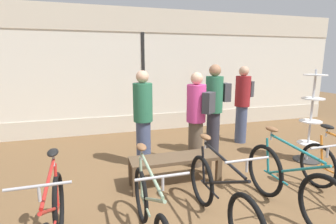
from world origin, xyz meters
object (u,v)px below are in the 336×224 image
Objects in this scene: customer_by_window at (243,102)px; customer_mid_floor at (197,117)px; customer_near_bench at (143,117)px; bicycle_right at (290,184)px; accessory_rack at (310,125)px; bicycle_center at (220,197)px; customer_near_rack at (215,107)px; display_bench at (175,162)px; bicycle_left at (150,214)px.

customer_mid_floor is (-1.56, -0.99, -0.04)m from customer_by_window.
customer_near_bench reaches higher than customer_mid_floor.
bicycle_right is 2.14m from accessory_rack.
customer_near_rack reaches higher than bicycle_center.
customer_by_window reaches higher than customer_mid_floor.
customer_by_window is at bearing 32.37° from customer_mid_floor.
customer_near_bench is at bearing 167.78° from accessory_rack.
display_bench is 2.73m from customer_by_window.
customer_by_window is at bearing 16.49° from customer_near_bench.
display_bench is at bearing 61.22° from bicycle_left.
bicycle_center is at bearing -76.53° from customer_near_bench.
bicycle_left is 0.98× the size of customer_mid_floor.
customer_near_rack is at bearing 40.62° from display_bench.
customer_by_window reaches higher than customer_near_bench.
customer_mid_floor reaches higher than display_bench.
bicycle_center is at bearing 178.53° from bicycle_right.
bicycle_left is 3.72m from accessory_rack.
customer_near_rack reaches higher than customer_near_bench.
customer_near_bench reaches higher than display_bench.
bicycle_center is 1.17m from display_bench.
bicycle_left is at bearing -99.97° from customer_near_bench.
accessory_rack is 1.00× the size of customer_near_bench.
customer_by_window reaches higher than bicycle_right.
accessory_rack is at bearing -10.75° from customer_mid_floor.
bicycle_left is 0.85m from bicycle_center.
customer_near_rack is at bearing 6.35° from customer_near_bench.
bicycle_left is 1.19× the size of display_bench.
customer_near_rack is at bearing 88.86° from bicycle_right.
bicycle_left is 0.96× the size of customer_near_bench.
customer_by_window is 1.02× the size of customer_near_bench.
customer_near_rack is 1.49m from customer_near_bench.
customer_near_rack is 1.03× the size of customer_by_window.
customer_near_rack is 1.07× the size of customer_mid_floor.
bicycle_right reaches higher than display_bench.
display_bench is (-0.15, 1.16, -0.01)m from bicycle_center.
accessory_rack is at bearing 3.41° from display_bench.
display_bench is at bearing -139.38° from customer_near_rack.
accessory_rack reaches higher than bicycle_right.
accessory_rack is (1.62, 1.35, 0.31)m from bicycle_right.
customer_mid_floor is (-2.14, 0.41, 0.21)m from accessory_rack.
customer_near_rack is 0.70m from customer_mid_floor.
bicycle_center is at bearing -114.98° from customer_near_rack.
accessory_rack is at bearing 27.15° from bicycle_center.
customer_near_bench reaches higher than bicycle_center.
customer_near_rack is at bearing 50.62° from bicycle_left.
bicycle_right is 1.01× the size of accessory_rack.
accessory_rack is 1.25× the size of display_bench.
customer_by_window is (1.05, 2.75, 0.56)m from bicycle_right.
customer_mid_floor is at bearing 43.70° from display_bench.
customer_near_rack is at bearing 65.02° from bicycle_center.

